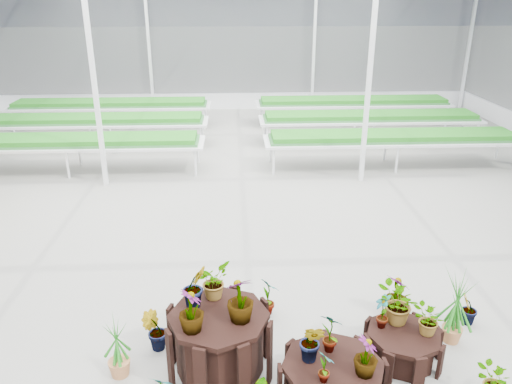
{
  "coord_description": "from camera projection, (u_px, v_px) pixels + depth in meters",
  "views": [
    {
      "loc": [
        -0.03,
        -7.0,
        4.2
      ],
      "look_at": [
        0.31,
        0.17,
        1.3
      ],
      "focal_mm": 35.0,
      "sensor_mm": 36.0,
      "label": 1
    }
  ],
  "objects": [
    {
      "name": "greenhouse_shell",
      "position": [
        235.0,
        136.0,
        7.22
      ],
      "size": [
        18.0,
        24.0,
        4.5
      ],
      "primitive_type": null,
      "color": "white",
      "rests_on": "ground"
    },
    {
      "name": "plinth_low",
      "position": [
        402.0,
        347.0,
        6.03
      ],
      "size": [
        1.01,
        1.01,
        0.41
      ],
      "primitive_type": "cylinder",
      "rotation": [
        0.0,
        0.0,
        0.1
      ],
      "color": "black",
      "rests_on": "ground"
    },
    {
      "name": "nursery_plants",
      "position": [
        308.0,
        335.0,
        5.73
      ],
      "size": [
        4.86,
        2.79,
        1.36
      ],
      "color": "#1D6918",
      "rests_on": "ground"
    },
    {
      "name": "ground_plane",
      "position": [
        237.0,
        271.0,
        8.06
      ],
      "size": [
        24.0,
        24.0,
        0.0
      ],
      "primitive_type": "plane",
      "color": "gray",
      "rests_on": "ground"
    },
    {
      "name": "steel_frame",
      "position": [
        235.0,
        136.0,
        7.22
      ],
      "size": [
        18.0,
        24.0,
        4.5
      ],
      "primitive_type": null,
      "color": "silver",
      "rests_on": "ground"
    },
    {
      "name": "plinth_tall",
      "position": [
        220.0,
        344.0,
        5.76
      ],
      "size": [
        1.51,
        1.51,
        0.82
      ],
      "primitive_type": "cylinder",
      "rotation": [
        0.0,
        0.0,
        -0.32
      ],
      "color": "black",
      "rests_on": "ground"
    },
    {
      "name": "nursery_benches",
      "position": [
        234.0,
        130.0,
        14.57
      ],
      "size": [
        16.0,
        7.0,
        0.84
      ],
      "primitive_type": null,
      "color": "silver",
      "rests_on": "ground"
    }
  ]
}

